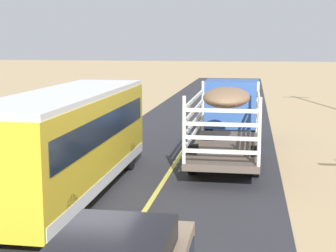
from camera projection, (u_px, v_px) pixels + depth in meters
livestock_truck at (230, 110)px, 22.39m from camera, size 2.53×9.70×3.02m
bus at (69, 139)px, 15.83m from camera, size 2.54×10.00×3.21m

